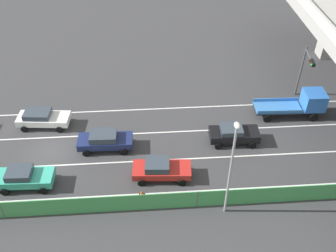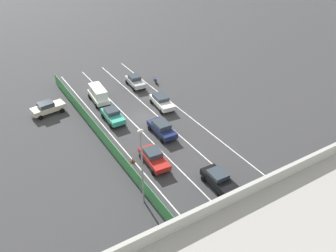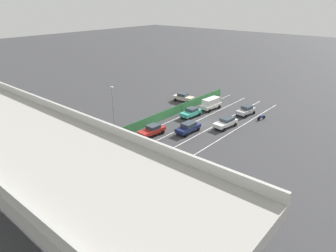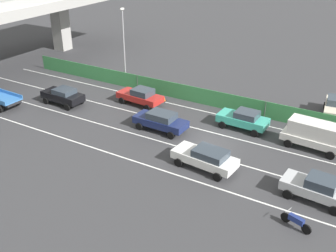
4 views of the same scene
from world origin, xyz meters
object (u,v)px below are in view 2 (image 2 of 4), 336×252
car_sedan_navy (162,128)px  car_hatchback_white (162,101)px  flatbed_truck_blue (299,208)px  parked_sedan_cream (48,108)px  street_lamp (142,161)px  traffic_cone (133,160)px  car_van_white (98,94)px  car_sedan_silver (135,81)px  car_sedan_black (219,179)px  motorcycle (155,80)px  traffic_light (329,181)px  car_sedan_red (154,157)px  car_taxi_teal (113,115)px

car_sedan_navy → car_hatchback_white: size_ratio=0.97×
flatbed_truck_blue → parked_sedan_cream: 33.24m
car_sedan_navy → street_lamp: 12.22m
car_hatchback_white → traffic_cone: bearing=44.6°
car_hatchback_white → parked_sedan_cream: (13.82, -6.32, 0.04)m
car_van_white → parked_sedan_cream: car_van_white is taller
car_sedan_silver → car_sedan_black: bearing=82.6°
motorcycle → traffic_cone: (11.98, 15.94, -0.17)m
motorcycle → street_lamp: street_lamp is taller
parked_sedan_cream → traffic_light: size_ratio=0.84×
car_sedan_silver → car_sedan_red: bearing=68.9°
motorcycle → car_sedan_navy: bearing=63.4°
car_sedan_silver → traffic_light: 32.26m
car_van_white → traffic_cone: car_van_white is taller
motorcycle → parked_sedan_cream: (16.85, 0.81, 0.48)m
parked_sedan_cream → car_sedan_black: bearing=114.3°
car_hatchback_white → parked_sedan_cream: size_ratio=1.06×
car_hatchback_white → car_taxi_teal: bearing=-0.5°
car_sedan_silver → motorcycle: 3.29m
street_lamp → flatbed_truck_blue: bearing=139.5°
motorcycle → parked_sedan_cream: parked_sedan_cream is taller
car_sedan_red → traffic_light: bearing=123.6°
car_taxi_teal → motorcycle: (-10.29, -7.06, -0.45)m
car_sedan_silver → car_hatchback_white: (-0.20, 7.56, -0.01)m
car_sedan_black → traffic_light: 9.95m
traffic_cone → motorcycle: bearing=-126.9°
car_sedan_silver → car_hatchback_white: bearing=91.5°
car_sedan_black → car_hatchback_white: 17.17m
car_sedan_navy → parked_sedan_cream: bearing=-49.5°
parked_sedan_cream → traffic_cone: (-4.87, 15.13, -0.65)m
traffic_light → traffic_cone: size_ratio=8.70×
car_sedan_red → car_sedan_silver: (-6.91, -17.90, 0.02)m
car_taxi_teal → car_hatchback_white: size_ratio=0.89×
flatbed_truck_blue → motorcycle: (-3.06, -31.05, -0.83)m
car_van_white → traffic_light: size_ratio=0.90×
car_sedan_silver → traffic_cone: size_ratio=6.99×
car_sedan_navy → traffic_cone: (5.50, 2.99, -0.63)m
car_sedan_red → car_van_white: bearing=-91.1°
car_taxi_teal → flatbed_truck_blue: bearing=106.8°
car_van_white → parked_sedan_cream: size_ratio=1.07×
car_sedan_navy → car_sedan_black: car_sedan_navy is taller
car_taxi_teal → traffic_light: size_ratio=0.80×
car_sedan_navy → car_sedan_silver: size_ratio=1.07×
car_sedan_black → street_lamp: street_lamp is taller
car_hatchback_white → motorcycle: size_ratio=2.54×
motorcycle → traffic_light: (0.74, 31.60, 3.33)m
car_taxi_teal → traffic_light: traffic_light is taller
car_sedan_navy → car_sedan_red: car_sedan_navy is taller
flatbed_truck_blue → street_lamp: street_lamp is taller
car_hatchback_white → traffic_cone: (8.94, 8.82, -0.62)m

